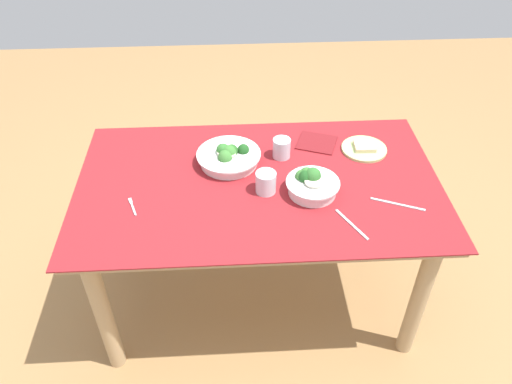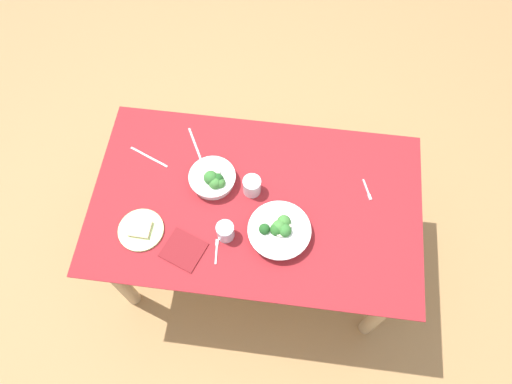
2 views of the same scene
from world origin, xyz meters
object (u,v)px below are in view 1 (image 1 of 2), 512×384
at_px(broccoli_bowl_far, 229,157).
at_px(bread_side_plate, 364,148).
at_px(broccoli_bowl_near, 311,184).
at_px(napkin_folded_upper, 317,143).
at_px(fork_by_far_bowl, 132,206).
at_px(table_knife_right, 398,204).
at_px(water_glass_side, 266,182).
at_px(water_glass_center, 282,148).
at_px(table_knife_left, 352,224).
at_px(fork_by_near_bowl, 286,146).

relative_size(broccoli_bowl_far, bread_side_plate, 1.37).
distance_m(broccoli_bowl_near, napkin_folded_upper, 0.35).
distance_m(fork_by_far_bowl, table_knife_right, 1.03).
height_order(water_glass_side, table_knife_right, water_glass_side).
distance_m(water_glass_center, napkin_folded_upper, 0.20).
distance_m(broccoli_bowl_near, table_knife_right, 0.34).
xyz_separation_m(bread_side_plate, napkin_folded_upper, (-0.20, 0.06, -0.01)).
relative_size(fork_by_far_bowl, napkin_folded_upper, 0.63).
distance_m(table_knife_left, napkin_folded_upper, 0.54).
xyz_separation_m(broccoli_bowl_far, bread_side_plate, (0.60, 0.06, -0.03)).
bearing_deg(napkin_folded_upper, water_glass_center, -151.82).
bearing_deg(water_glass_side, napkin_folded_upper, 51.68).
bearing_deg(table_knife_left, table_knife_right, -91.22).
distance_m(fork_by_near_bowl, table_knife_left, 0.55).
bearing_deg(table_knife_right, table_knife_left, -130.37).
height_order(water_glass_center, napkin_folded_upper, water_glass_center).
distance_m(water_glass_side, table_knife_right, 0.52).
xyz_separation_m(bread_side_plate, water_glass_center, (-0.37, -0.03, 0.03)).
relative_size(fork_by_near_bowl, table_knife_left, 0.61).
bearing_deg(napkin_folded_upper, table_knife_right, -59.92).
relative_size(fork_by_near_bowl, napkin_folded_upper, 0.68).
relative_size(fork_by_far_bowl, fork_by_near_bowl, 0.92).
bearing_deg(fork_by_far_bowl, water_glass_side, -103.08).
relative_size(broccoli_bowl_near, water_glass_center, 2.45).
xyz_separation_m(water_glass_side, napkin_folded_upper, (0.25, 0.32, -0.04)).
distance_m(water_glass_center, fork_by_near_bowl, 0.09).
relative_size(broccoli_bowl_near, bread_side_plate, 1.07).
distance_m(broccoli_bowl_far, table_knife_left, 0.61).
bearing_deg(water_glass_side, fork_by_far_bowl, -173.04).
height_order(fork_by_near_bowl, table_knife_right, same).
relative_size(broccoli_bowl_near, table_knife_left, 1.15).
bearing_deg(fork_by_near_bowl, table_knife_left, 14.65).
xyz_separation_m(broccoli_bowl_near, bread_side_plate, (0.28, 0.27, -0.03)).
relative_size(bread_side_plate, water_glass_center, 2.30).
bearing_deg(napkin_folded_upper, table_knife_left, -84.64).
bearing_deg(fork_by_far_bowl, water_glass_center, -84.13).
bearing_deg(water_glass_side, water_glass_center, 69.82).
height_order(bread_side_plate, fork_by_near_bowl, bread_side_plate).
relative_size(broccoli_bowl_near, water_glass_side, 2.40).
bearing_deg(table_knife_left, napkin_folded_upper, -22.57).
xyz_separation_m(broccoli_bowl_near, water_glass_side, (-0.18, 0.01, 0.01)).
height_order(water_glass_side, table_knife_left, water_glass_side).
bearing_deg(broccoli_bowl_far, table_knife_right, -25.29).
distance_m(fork_by_far_bowl, napkin_folded_upper, 0.87).
bearing_deg(broccoli_bowl_near, broccoli_bowl_far, 147.11).
bearing_deg(bread_side_plate, fork_by_far_bowl, -161.85).
relative_size(broccoli_bowl_far, napkin_folded_upper, 1.65).
bearing_deg(table_knife_right, napkin_folded_upper, 142.99).
xyz_separation_m(water_glass_center, napkin_folded_upper, (0.17, 0.09, -0.04)).
relative_size(water_glass_center, water_glass_side, 0.98).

